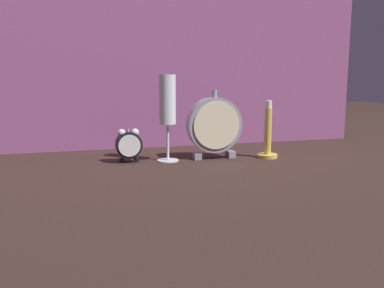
{
  "coord_description": "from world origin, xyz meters",
  "views": [
    {
      "loc": [
        -0.3,
        -1.01,
        0.24
      ],
      "look_at": [
        0.0,
        0.08,
        0.05
      ],
      "focal_mm": 40.0,
      "sensor_mm": 36.0,
      "label": 1
    }
  ],
  "objects_px": {
    "mantel_clock_silver": "(214,125)",
    "alarm_clock_twin_bell": "(129,144)",
    "brass_candlestick": "(268,138)",
    "champagne_flute": "(167,106)"
  },
  "relations": [
    {
      "from": "champagne_flute",
      "to": "brass_candlestick",
      "type": "relative_size",
      "value": 1.45
    },
    {
      "from": "champagne_flute",
      "to": "mantel_clock_silver",
      "type": "bearing_deg",
      "value": 0.56
    },
    {
      "from": "mantel_clock_silver",
      "to": "alarm_clock_twin_bell",
      "type": "bearing_deg",
      "value": 177.71
    },
    {
      "from": "alarm_clock_twin_bell",
      "to": "mantel_clock_silver",
      "type": "xyz_separation_m",
      "value": [
        0.23,
        -0.01,
        0.04
      ]
    },
    {
      "from": "mantel_clock_silver",
      "to": "brass_candlestick",
      "type": "height_order",
      "value": "mantel_clock_silver"
    },
    {
      "from": "alarm_clock_twin_bell",
      "to": "brass_candlestick",
      "type": "xyz_separation_m",
      "value": [
        0.38,
        -0.04,
        0.0
      ]
    },
    {
      "from": "champagne_flute",
      "to": "brass_candlestick",
      "type": "xyz_separation_m",
      "value": [
        0.28,
        -0.03,
        -0.09
      ]
    },
    {
      "from": "mantel_clock_silver",
      "to": "champagne_flute",
      "type": "bearing_deg",
      "value": -179.44
    },
    {
      "from": "champagne_flute",
      "to": "brass_candlestick",
      "type": "height_order",
      "value": "champagne_flute"
    },
    {
      "from": "alarm_clock_twin_bell",
      "to": "mantel_clock_silver",
      "type": "height_order",
      "value": "mantel_clock_silver"
    }
  ]
}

